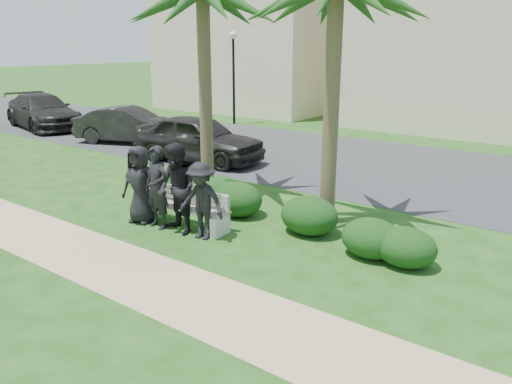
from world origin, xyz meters
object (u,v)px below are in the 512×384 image
street_lamp (233,61)px  man_b (157,188)px  car_a (198,138)px  car_c (43,111)px  man_a (140,185)px  car_b (130,125)px  man_d (201,201)px  man_c (177,189)px  park_bench (182,210)px

street_lamp → man_b: (7.72, -12.01, -2.07)m
street_lamp → man_b: bearing=-57.3°
street_lamp → car_a: bearing=-59.1°
car_c → man_a: bearing=-100.7°
street_lamp → car_b: bearing=-91.6°
man_b → man_d: (1.15, 0.10, -0.10)m
man_a → man_b: (0.55, -0.02, 0.03)m
man_c → man_d: 0.62m
car_a → car_b: 4.39m
man_c → car_c: man_c is taller
car_a → car_b: bearing=73.5°
man_b → man_d: bearing=9.8°
man_c → man_d: bearing=18.9°
man_d → car_c: (-15.09, 5.70, -0.01)m
man_a → man_c: (1.10, 0.02, 0.09)m
man_c → car_c: (-14.49, 5.76, -0.17)m
street_lamp → park_bench: 14.38m
park_bench → man_a: size_ratio=1.34×
street_lamp → man_b: street_lamp is taller
man_a → car_c: (-13.39, 5.78, -0.08)m
street_lamp → man_a: 14.13m
park_bench → man_a: (-0.86, -0.36, 0.49)m
car_c → park_bench: bearing=-98.2°
park_bench → car_c: car_c is taller
park_bench → car_b: (-8.21, 5.43, 0.34)m
car_a → car_c: (-10.37, 0.74, 0.00)m
man_d → car_c: bearing=152.9°
man_b → man_c: bearing=8.9°
man_d → car_a: man_d is taller
man_a → car_b: (-7.35, 5.78, -0.15)m
man_c → car_a: 6.49m
street_lamp → car_b: (-0.17, -6.21, -2.25)m
park_bench → car_a: car_a is taller
man_c → car_b: man_c is taller
park_bench → car_c: (-14.25, 5.43, 0.41)m
car_a → car_b: car_a is taller
man_b → man_d: 1.16m
man_b → car_b: bearing=148.7°
car_b → car_c: size_ratio=0.80×
park_bench → man_d: man_d is taller
man_c → man_d: man_c is taller
street_lamp → man_d: (8.88, -11.91, -2.17)m
park_bench → man_b: size_ratio=1.29×
street_lamp → park_bench: (8.03, -11.64, -2.59)m
car_a → car_c: car_c is taller
man_a → car_a: size_ratio=0.38×
man_c → street_lamp: bearing=138.0°
man_b → car_b: (-7.90, 5.80, -0.18)m
street_lamp → car_c: bearing=-135.0°
man_c → man_a: bearing=-165.5°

